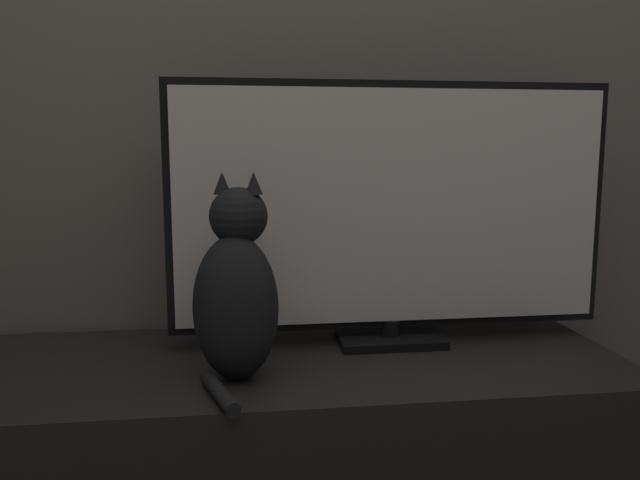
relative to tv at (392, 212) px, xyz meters
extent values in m
cube|color=#756B5B|center=(-0.25, 0.24, 0.44)|extent=(4.80, 0.05, 2.60)
cube|color=black|center=(-0.25, -0.08, -0.59)|extent=(1.49, 0.56, 0.54)
cube|color=black|center=(0.00, 0.00, -0.31)|extent=(0.25, 0.15, 0.02)
cylinder|color=black|center=(0.00, 0.00, -0.28)|extent=(0.04, 0.04, 0.04)
cube|color=black|center=(0.00, 0.00, 0.01)|extent=(1.05, 0.02, 0.58)
cube|color=silver|center=(0.00, -0.01, 0.01)|extent=(1.01, 0.01, 0.54)
ellipsoid|color=black|center=(-0.37, -0.19, -0.17)|extent=(0.21, 0.20, 0.30)
ellipsoid|color=silver|center=(-0.35, -0.14, -0.18)|extent=(0.11, 0.08, 0.16)
sphere|color=black|center=(-0.36, -0.16, 0.01)|extent=(0.15, 0.15, 0.12)
cone|color=black|center=(-0.39, -0.15, 0.08)|extent=(0.04, 0.04, 0.04)
cone|color=black|center=(-0.33, -0.17, 0.08)|extent=(0.04, 0.04, 0.04)
cylinder|color=black|center=(-0.40, -0.30, -0.30)|extent=(0.08, 0.18, 0.03)
camera|label=1|loc=(-0.36, -1.42, 0.15)|focal=35.00mm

